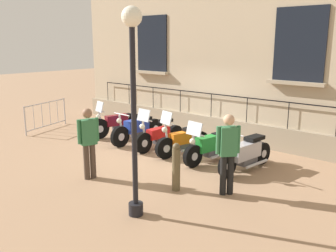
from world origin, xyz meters
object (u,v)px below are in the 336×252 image
at_px(lamppost, 133,93).
at_px(crowd_barrier, 46,115).
at_px(motorcycle_maroon, 117,123).
at_px(motorcycle_silver, 246,154).
at_px(motorcycle_red, 159,136).
at_px(motorcycle_green, 212,146).
at_px(pedestrian_walking, 89,139).
at_px(bollard, 176,167).
at_px(motorcycle_orange, 182,141).
at_px(pedestrian_standing, 228,149).
at_px(motorcycle_blue, 138,129).

height_order(lamppost, crowd_barrier, lamppost).
bearing_deg(motorcycle_maroon, motorcycle_silver, 87.72).
bearing_deg(motorcycle_red, motorcycle_green, 91.64).
xyz_separation_m(motorcycle_red, pedestrian_walking, (2.95, 0.42, 0.57)).
bearing_deg(bollard, lamppost, 7.00).
xyz_separation_m(motorcycle_green, crowd_barrier, (0.95, -6.82, 0.13)).
bearing_deg(crowd_barrier, lamppost, 70.54).
bearing_deg(bollard, motorcycle_green, -166.29).
xyz_separation_m(motorcycle_red, bollard, (2.14, 2.45, 0.13)).
relative_size(motorcycle_green, bollard, 1.94).
xyz_separation_m(motorcycle_maroon, motorcycle_orange, (0.24, 3.11, -0.04)).
bearing_deg(motorcycle_orange, bollard, 35.58).
relative_size(motorcycle_maroon, crowd_barrier, 1.02).
relative_size(lamppost, pedestrian_walking, 2.22).
height_order(motorcycle_red, lamppost, lamppost).
xyz_separation_m(motorcycle_maroon, motorcycle_silver, (0.21, 5.16, -0.00)).
height_order(bollard, pedestrian_standing, pedestrian_standing).
xyz_separation_m(motorcycle_green, pedestrian_standing, (1.65, 1.50, 0.58)).
bearing_deg(lamppost, pedestrian_standing, 158.07).
distance_m(motorcycle_orange, pedestrian_standing, 2.99).
bearing_deg(motorcycle_orange, motorcycle_red, -91.42).
height_order(motorcycle_maroon, motorcycle_red, motorcycle_red).
distance_m(lamppost, bollard, 2.29).
height_order(motorcycle_red, bollard, motorcycle_red).
relative_size(motorcycle_maroon, bollard, 1.91).
distance_m(motorcycle_blue, lamppost, 5.49).
height_order(crowd_barrier, pedestrian_standing, pedestrian_standing).
xyz_separation_m(motorcycle_silver, crowd_barrier, (0.91, -7.89, 0.12)).
height_order(motorcycle_orange, bollard, motorcycle_orange).
distance_m(lamppost, crowd_barrier, 8.18).
distance_m(motorcycle_orange, crowd_barrier, 5.91).
xyz_separation_m(motorcycle_red, crowd_barrier, (0.90, -4.90, 0.15)).
relative_size(motorcycle_red, motorcycle_green, 0.95).
relative_size(motorcycle_green, motorcycle_silver, 1.01).
height_order(motorcycle_orange, motorcycle_silver, motorcycle_orange).
relative_size(pedestrian_standing, pedestrian_walking, 1.03).
height_order(motorcycle_red, motorcycle_orange, motorcycle_orange).
relative_size(motorcycle_blue, pedestrian_walking, 1.27).
xyz_separation_m(motorcycle_green, lamppost, (3.61, 0.71, 1.91)).
distance_m(motorcycle_red, motorcycle_orange, 0.94).
bearing_deg(crowd_barrier, motorcycle_orange, 98.52).
height_order(lamppost, pedestrian_walking, lamppost).
height_order(motorcycle_blue, crowd_barrier, crowd_barrier).
bearing_deg(motorcycle_orange, motorcycle_blue, -93.12).
height_order(motorcycle_red, motorcycle_green, motorcycle_red).
distance_m(motorcycle_maroon, motorcycle_red, 2.18).
height_order(motorcycle_silver, lamppost, lamppost).
bearing_deg(lamppost, motorcycle_blue, -134.93).
relative_size(motorcycle_orange, pedestrian_walking, 1.08).
distance_m(motorcycle_maroon, motorcycle_blue, 1.15).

